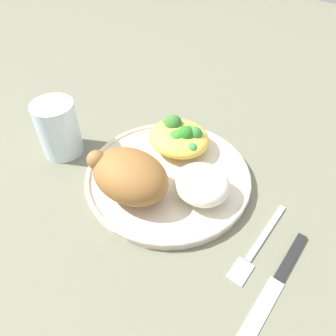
# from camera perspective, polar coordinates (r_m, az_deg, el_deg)

# --- Properties ---
(ground_plane) EXTENTS (2.00, 2.00, 0.00)m
(ground_plane) POSITION_cam_1_polar(r_m,az_deg,el_deg) (0.51, -0.00, -2.13)
(ground_plane) COLOR #696A54
(plate) EXTENTS (0.26, 0.26, 0.02)m
(plate) POSITION_cam_1_polar(r_m,az_deg,el_deg) (0.51, -0.00, -1.44)
(plate) COLOR beige
(plate) RESTS_ON ground_plane
(roasted_chicken) EXTENTS (0.12, 0.09, 0.06)m
(roasted_chicken) POSITION_cam_1_polar(r_m,az_deg,el_deg) (0.46, -6.92, -1.28)
(roasted_chicken) COLOR brown
(roasted_chicken) RESTS_ON plate
(rice_pile) EXTENTS (0.08, 0.08, 0.04)m
(rice_pile) POSITION_cam_1_polar(r_m,az_deg,el_deg) (0.46, 6.03, -2.88)
(rice_pile) COLOR white
(rice_pile) RESTS_ON plate
(mac_cheese_with_broccoli) EXTENTS (0.10, 0.09, 0.05)m
(mac_cheese_with_broccoli) POSITION_cam_1_polar(r_m,az_deg,el_deg) (0.54, 2.04, 5.57)
(mac_cheese_with_broccoli) COLOR #E7BE47
(mac_cheese_with_broccoli) RESTS_ON plate
(fork) EXTENTS (0.02, 0.14, 0.01)m
(fork) POSITION_cam_1_polar(r_m,az_deg,el_deg) (0.45, 15.50, -13.19)
(fork) COLOR silver
(fork) RESTS_ON ground_plane
(knife) EXTENTS (0.02, 0.19, 0.01)m
(knife) POSITION_cam_1_polar(r_m,az_deg,el_deg) (0.44, 19.01, -18.06)
(knife) COLOR black
(knife) RESTS_ON ground_plane
(water_glass) EXTENTS (0.07, 0.07, 0.09)m
(water_glass) POSITION_cam_1_polar(r_m,az_deg,el_deg) (0.57, -18.88, 6.63)
(water_glass) COLOR silver
(water_glass) RESTS_ON ground_plane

